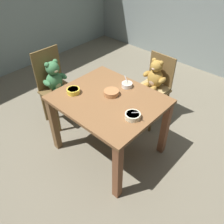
# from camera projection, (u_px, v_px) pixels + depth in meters

# --- Properties ---
(ground_plane) EXTENTS (5.20, 5.20, 0.04)m
(ground_plane) POSITION_uv_depth(u_px,v_px,m) (109.00, 149.00, 2.78)
(ground_plane) COLOR #726A57
(dining_table) EXTENTS (1.04, 0.88, 0.74)m
(dining_table) POSITION_uv_depth(u_px,v_px,m) (109.00, 109.00, 2.38)
(dining_table) COLOR brown
(dining_table) RESTS_ON ground_plane
(teddy_chair_near_left) EXTENTS (0.38, 0.40, 0.96)m
(teddy_chair_near_left) POSITION_uv_depth(u_px,v_px,m) (55.00, 81.00, 2.83)
(teddy_chair_near_left) COLOR brown
(teddy_chair_near_left) RESTS_ON ground_plane
(teddy_chair_far_center) EXTENTS (0.39, 0.40, 0.88)m
(teddy_chair_far_center) POSITION_uv_depth(u_px,v_px,m) (154.00, 82.00, 2.84)
(teddy_chair_far_center) COLOR brown
(teddy_chair_far_center) RESTS_ON ground_plane
(porridge_bowl_cream_near_right) EXTENTS (0.15, 0.14, 0.12)m
(porridge_bowl_cream_near_right) POSITION_uv_depth(u_px,v_px,m) (133.00, 116.00, 2.05)
(porridge_bowl_cream_near_right) COLOR beige
(porridge_bowl_cream_near_right) RESTS_ON dining_table
(porridge_bowl_yellow_near_left) EXTENTS (0.13, 0.13, 0.05)m
(porridge_bowl_yellow_near_left) POSITION_uv_depth(u_px,v_px,m) (73.00, 91.00, 2.36)
(porridge_bowl_yellow_near_left) COLOR yellow
(porridge_bowl_yellow_near_left) RESTS_ON dining_table
(porridge_bowl_terracotta_center) EXTENTS (0.15, 0.15, 0.05)m
(porridge_bowl_terracotta_center) POSITION_uv_depth(u_px,v_px,m) (111.00, 93.00, 2.33)
(porridge_bowl_terracotta_center) COLOR #B77747
(porridge_bowl_terracotta_center) RESTS_ON dining_table
(porridge_bowl_white_far_center) EXTENTS (0.12, 0.11, 0.10)m
(porridge_bowl_white_far_center) POSITION_uv_depth(u_px,v_px,m) (127.00, 85.00, 2.45)
(porridge_bowl_white_far_center) COLOR silver
(porridge_bowl_white_far_center) RESTS_ON dining_table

